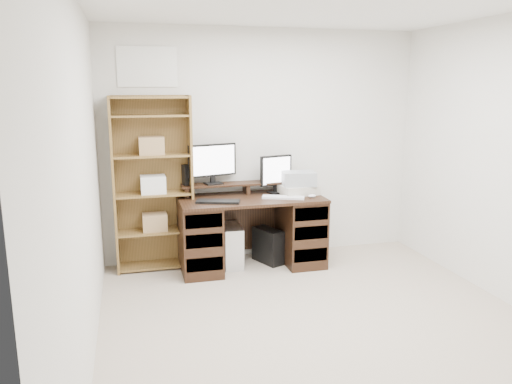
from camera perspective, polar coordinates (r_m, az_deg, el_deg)
name	(u,v)px	position (r m, az deg, el deg)	size (l,w,h in m)	color
room	(335,176)	(3.66, 9.03, 1.81)	(3.54, 4.04, 2.54)	#BAA994
desk	(251,230)	(5.30, -0.57, -4.41)	(1.50, 0.70, 0.75)	black
riser_shelf	(246,185)	(5.39, -1.11, 0.83)	(1.40, 0.22, 0.12)	black
monitor_wide	(212,162)	(5.28, -5.01, 3.46)	(0.53, 0.19, 0.42)	black
monitor_small	(276,173)	(5.39, 2.30, 2.23)	(0.37, 0.18, 0.41)	black
speaker	(187,175)	(5.28, -7.89, 1.96)	(0.09, 0.09, 0.21)	black
keyboard_black	(218,202)	(4.98, -4.37, -1.10)	(0.43, 0.14, 0.02)	black
keyboard_white	(283,197)	(5.17, 3.14, -0.61)	(0.43, 0.13, 0.02)	silver
mouse	(312,196)	(5.23, 6.42, -0.44)	(0.09, 0.06, 0.03)	silver
printer	(299,190)	(5.38, 4.88, 0.27)	(0.38, 0.29, 0.10)	#B4AE9D
basket	(299,179)	(5.35, 4.90, 1.55)	(0.35, 0.25, 0.15)	#979DA1
tower_silver	(232,245)	(5.37, -2.79, -6.10)	(0.19, 0.44, 0.44)	silver
tower_black	(268,246)	(5.46, 1.38, -6.14)	(0.29, 0.41, 0.38)	black
bookshelf	(153,182)	(5.25, -11.70, 1.10)	(0.80, 0.30, 1.80)	olive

